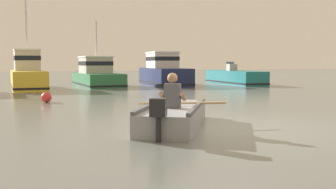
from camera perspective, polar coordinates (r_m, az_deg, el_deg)
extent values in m
plane|color=slate|center=(8.88, 9.60, -4.63)|extent=(120.00, 120.00, 0.00)
cube|color=gray|center=(8.73, 0.80, -3.27)|extent=(2.54, 3.22, 0.44)
cube|color=gray|center=(10.42, 2.35, -1.98)|extent=(0.72, 0.65, 0.42)
cube|color=#4D4E51|center=(8.79, -2.48, -1.57)|extent=(1.64, 2.64, 0.08)
cube|color=#4D4E51|center=(8.63, 4.14, -1.69)|extent=(1.64, 2.64, 0.08)
cube|color=#A0A2A8|center=(8.60, 0.69, -2.17)|extent=(1.01, 0.76, 0.06)
cylinder|color=black|center=(7.11, -1.37, -4.66)|extent=(0.14, 0.14, 0.54)
cube|color=black|center=(7.07, -1.38, -1.86)|extent=(0.36, 0.35, 0.32)
cube|color=#4C4C51|center=(8.53, 0.64, -0.20)|extent=(0.40, 0.36, 0.52)
sphere|color=#9E7051|center=(8.50, 0.64, 2.35)|extent=(0.22, 0.22, 0.22)
cylinder|color=#9E7051|center=(8.61, -0.75, -0.29)|extent=(0.30, 0.41, 0.23)
cylinder|color=#9E7051|center=(8.54, 2.15, -0.33)|extent=(0.30, 0.41, 0.23)
cylinder|color=tan|center=(9.01, 2.10, -1.22)|extent=(1.96, 0.51, 0.06)
cube|color=gold|center=(22.66, -19.28, 1.99)|extent=(1.76, 5.73, 0.97)
cube|color=black|center=(22.68, -19.26, 1.20)|extent=(1.80, 5.78, 0.10)
cube|color=beige|center=(23.15, -19.41, 4.56)|extent=(1.32, 2.42, 1.07)
cube|color=black|center=(23.15, -19.42, 4.89)|extent=(1.35, 2.45, 0.24)
cube|color=white|center=(23.16, -19.45, 5.98)|extent=(1.39, 2.54, 0.08)
cylinder|color=silver|center=(22.83, -19.46, 7.95)|extent=(0.10, 0.10, 3.77)
cube|color=#287042|center=(24.36, -9.99, 2.11)|extent=(2.24, 5.60, 0.77)
cube|color=black|center=(24.37, -9.98, 1.52)|extent=(2.28, 5.64, 0.10)
cube|color=#B2ADA3|center=(24.82, -10.27, 4.11)|extent=(1.67, 2.38, 0.93)
cube|color=black|center=(24.82, -10.28, 4.38)|extent=(1.70, 2.41, 0.24)
cube|color=white|center=(24.82, -10.29, 5.27)|extent=(1.76, 2.50, 0.08)
cylinder|color=silver|center=(24.49, -10.12, 6.65)|extent=(0.10, 0.10, 3.10)
cube|color=#19234C|center=(24.85, -0.53, 2.55)|extent=(2.43, 5.98, 1.05)
cube|color=black|center=(24.86, -0.53, 1.77)|extent=(2.48, 6.03, 0.10)
cube|color=silver|center=(25.34, -0.85, 4.84)|extent=(1.72, 2.57, 0.93)
cube|color=black|center=(25.34, -0.85, 5.10)|extent=(1.75, 2.61, 0.24)
cube|color=white|center=(25.35, -0.85, 5.98)|extent=(1.80, 2.70, 0.08)
cube|color=#1E727A|center=(26.28, 9.44, 2.40)|extent=(1.83, 5.79, 0.87)
cube|color=black|center=(26.29, 9.44, 1.79)|extent=(1.87, 5.83, 0.10)
cube|color=#B2ADA3|center=(26.64, 9.03, 3.84)|extent=(0.57, 0.52, 0.44)
cube|color=slate|center=(26.87, 8.78, 4.23)|extent=(0.55, 0.07, 0.36)
sphere|color=red|center=(14.72, -16.88, -0.40)|extent=(0.36, 0.36, 0.36)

